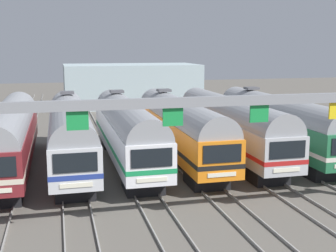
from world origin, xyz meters
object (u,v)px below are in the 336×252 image
at_px(commuter_train_stainless, 230,124).
at_px(commuter_train_green, 277,122).
at_px(commuter_train_silver, 70,131).
at_px(catenary_gantry, 217,121).
at_px(commuter_train_orange, 180,126).
at_px(commuter_train_maroon, 10,134).
at_px(commuter_train_white, 126,129).

bearing_deg(commuter_train_stainless, commuter_train_green, 0.06).
bearing_deg(commuter_train_silver, catenary_gantry, -65.79).
bearing_deg(commuter_train_orange, commuter_train_maroon, -179.98).
height_order(commuter_train_maroon, commuter_train_green, commuter_train_green).
bearing_deg(commuter_train_orange, commuter_train_white, 180.00).
height_order(commuter_train_silver, commuter_train_orange, same).
relative_size(commuter_train_white, commuter_train_orange, 1.00).
distance_m(commuter_train_white, commuter_train_green, 12.14).
height_order(commuter_train_white, commuter_train_orange, same).
bearing_deg(commuter_train_stainless, commuter_train_white, 179.97).
bearing_deg(commuter_train_green, commuter_train_silver, 180.00).
height_order(commuter_train_white, catenary_gantry, catenary_gantry).
bearing_deg(commuter_train_white, commuter_train_orange, 0.00).
xyz_separation_m(commuter_train_green, catenary_gantry, (-10.12, -13.50, 2.66)).
height_order(commuter_train_silver, commuter_train_green, same).
bearing_deg(catenary_gantry, commuter_train_white, 98.52).
distance_m(commuter_train_silver, commuter_train_green, 16.18).
bearing_deg(commuter_train_white, commuter_train_stainless, -0.03).
bearing_deg(commuter_train_green, commuter_train_maroon, -179.99).
relative_size(commuter_train_maroon, commuter_train_silver, 1.00).
xyz_separation_m(commuter_train_white, catenary_gantry, (2.02, -13.50, 2.66)).
xyz_separation_m(commuter_train_maroon, commuter_train_orange, (12.14, 0.00, 0.00)).
bearing_deg(commuter_train_white, commuter_train_silver, 180.00).
bearing_deg(commuter_train_silver, commuter_train_stainless, -0.02).
bearing_deg(catenary_gantry, commuter_train_green, 53.15).
relative_size(commuter_train_orange, catenary_gantry, 0.71).
xyz_separation_m(commuter_train_maroon, commuter_train_white, (8.09, 0.00, 0.00)).
bearing_deg(commuter_train_orange, commuter_train_silver, 180.00).
relative_size(commuter_train_maroon, commuter_train_white, 1.00).
relative_size(commuter_train_silver, commuter_train_green, 1.00).
height_order(commuter_train_orange, commuter_train_stainless, commuter_train_orange).
height_order(commuter_train_silver, commuter_train_stainless, commuter_train_silver).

